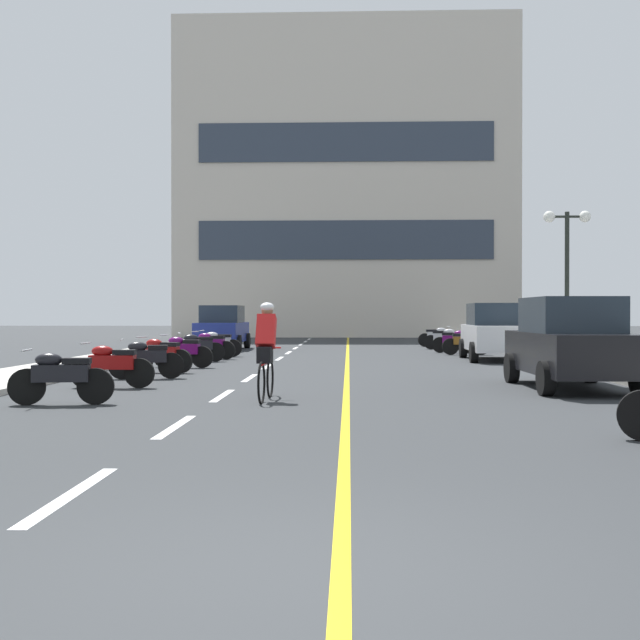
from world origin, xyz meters
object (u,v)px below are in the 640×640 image
parked_car_near (570,343)px  motorcycle_4 (146,358)px  motorcycle_3 (112,365)px  motorcycle_8 (210,345)px  motorcycle_5 (161,354)px  street_lamp_mid (567,249)px  motorcycle_6 (183,351)px  motorcycle_10 (466,342)px  motorcycle_7 (197,347)px  motorcycle_2 (60,376)px  parked_car_mid (495,332)px  motorcycle_13 (437,336)px  motorcycle_12 (445,338)px  cyclist_rider (266,349)px  motorcycle_9 (217,343)px  motorcycle_11 (455,340)px  parked_car_far (222,327)px

parked_car_near → motorcycle_4: parked_car_near is taller
motorcycle_3 → motorcycle_8: bearing=88.7°
motorcycle_5 → street_lamp_mid: bearing=24.0°
street_lamp_mid → motorcycle_3: size_ratio=2.68×
motorcycle_6 → motorcycle_10: bearing=39.0°
motorcycle_5 → motorcycle_7: (0.08, 4.46, 0.00)m
street_lamp_mid → motorcycle_2: street_lamp_mid is taller
motorcycle_3 → motorcycle_6: (0.18, 6.04, 0.00)m
parked_car_mid → motorcycle_3: size_ratio=2.49×
motorcycle_5 → motorcycle_13: same height
motorcycle_5 → motorcycle_10: 12.69m
motorcycle_13 → motorcycle_12: bearing=-90.0°
parked_car_near → motorcycle_8: (-8.93, 9.99, -0.44)m
street_lamp_mid → cyclist_rider: size_ratio=2.58×
motorcycle_9 → motorcycle_13: size_ratio=1.00×
motorcycle_6 → cyclist_rider: cyclist_rider is taller
parked_car_mid → motorcycle_3: 13.71m
motorcycle_3 → motorcycle_11: 17.04m
motorcycle_2 → motorcycle_10: bearing=61.0°
parked_car_far → street_lamp_mid: bearing=-33.1°
motorcycle_3 → motorcycle_13: 22.21m
motorcycle_2 → motorcycle_4: (0.09, 5.22, 0.00)m
cyclist_rider → motorcycle_6: bearing=111.1°
motorcycle_3 → motorcycle_6: 6.04m
motorcycle_9 → cyclist_rider: (3.13, -13.87, 0.41)m
motorcycle_8 → motorcycle_12: bearing=41.0°
parked_car_near → motorcycle_6: (-8.97, 5.85, -0.44)m
parked_car_far → motorcycle_6: parked_car_far is taller
motorcycle_12 → motorcycle_7: bearing=-134.0°
motorcycle_10 → motorcycle_12: 4.40m
motorcycle_2 → motorcycle_9: same height
parked_car_far → cyclist_rider: (3.79, -19.24, -0.03)m
street_lamp_mid → motorcycle_3: bearing=-141.1°
parked_car_far → motorcycle_3: parked_car_far is taller
street_lamp_mid → motorcycle_13: (-2.81, 11.12, -3.03)m
motorcycle_10 → motorcycle_2: bearing=-119.0°
parked_car_far → motorcycle_7: size_ratio=2.56×
motorcycle_12 → parked_car_mid: bearing=-84.7°
street_lamp_mid → motorcycle_5: 12.96m
motorcycle_10 → motorcycle_13: bearing=92.0°
motorcycle_2 → motorcycle_7: bearing=89.7°
street_lamp_mid → cyclist_rider: 14.31m
motorcycle_13 → motorcycle_8: bearing=-129.7°
parked_car_mid → motorcycle_9: 9.41m
parked_car_mid → motorcycle_12: size_ratio=2.50×
parked_car_mid → motorcycle_6: parked_car_mid is taller
parked_car_mid → motorcycle_8: (-9.20, 0.23, -0.44)m
motorcycle_11 → motorcycle_13: 5.81m
motorcycle_4 → motorcycle_8: size_ratio=1.00×
motorcycle_5 → motorcycle_11: 13.62m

